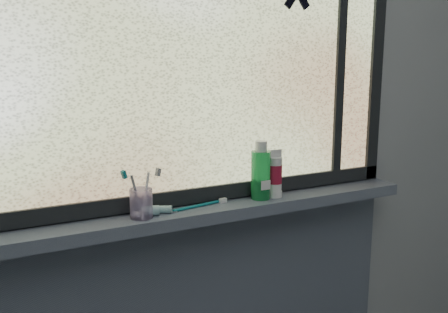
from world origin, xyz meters
TOP-DOWN VIEW (x-y plane):
  - wall_back at (0.00, 1.30)m, footprint 3.00×0.01m
  - windowsill at (0.00, 1.23)m, footprint 1.62×0.14m
  - window_pane at (0.00, 1.28)m, footprint 1.50×0.01m
  - frame_bottom at (0.00, 1.28)m, footprint 1.60×0.03m
  - frame_right at (0.78, 1.28)m, footprint 0.05×0.03m
  - frame_mullion at (0.60, 1.28)m, footprint 0.03×0.03m
  - toothpaste_tube at (-0.14, 1.22)m, footprint 0.18×0.10m
  - toothbrush_cup at (-0.19, 1.22)m, footprint 0.08×0.08m
  - toothbrush_lying at (0.00, 1.24)m, footprint 0.22×0.06m
  - mouthwash_bottle at (0.24, 1.23)m, footprint 0.07×0.07m
  - cream_tube at (0.30, 1.23)m, footprint 0.05×0.05m

SIDE VIEW (x-z plane):
  - windowsill at x=0.00m, z-range 0.98..1.02m
  - toothbrush_lying at x=0.00m, z-range 1.02..1.03m
  - toothpaste_tube at x=-0.14m, z-range 1.02..1.05m
  - frame_bottom at x=0.00m, z-range 1.02..1.07m
  - toothbrush_cup at x=-0.19m, z-range 1.02..1.11m
  - cream_tube at x=0.30m, z-range 1.05..1.17m
  - mouthwash_bottle at x=0.24m, z-range 1.04..1.20m
  - wall_back at x=0.00m, z-range 0.00..2.50m
  - frame_right at x=0.78m, z-range 0.98..2.08m
  - window_pane at x=0.00m, z-range 1.03..2.03m
  - frame_mullion at x=0.60m, z-range 1.03..2.03m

